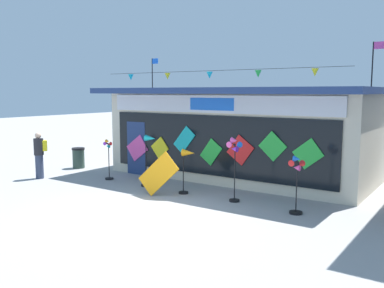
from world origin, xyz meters
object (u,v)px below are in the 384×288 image
at_px(wind_spinner_center_left, 187,161).
at_px(wind_spinner_left, 149,153).
at_px(wind_spinner_center_right, 234,156).
at_px(person_near_camera, 39,154).
at_px(kite_shop_building, 243,131).
at_px(display_kite_on_ground, 158,174).
at_px(wind_spinner_right, 296,177).
at_px(wind_spinner_far_left, 108,157).
at_px(trash_bin, 78,158).

bearing_deg(wind_spinner_center_left, wind_spinner_left, 175.65).
height_order(wind_spinner_center_right, person_near_camera, wind_spinner_center_right).
relative_size(kite_shop_building, display_kite_on_ground, 7.68).
relative_size(wind_spinner_left, wind_spinner_right, 1.13).
xyz_separation_m(person_near_camera, display_kite_on_ground, (5.20, 0.41, -0.20)).
bearing_deg(wind_spinner_center_right, display_kite_on_ground, -160.82).
relative_size(wind_spinner_far_left, wind_spinner_right, 0.95).
xyz_separation_m(wind_spinner_far_left, person_near_camera, (-2.18, -1.28, 0.06)).
xyz_separation_m(wind_spinner_far_left, wind_spinner_center_left, (3.58, -0.17, 0.20)).
bearing_deg(kite_shop_building, person_near_camera, -140.39).
bearing_deg(display_kite_on_ground, wind_spinner_far_left, 163.85).
bearing_deg(person_near_camera, trash_bin, 130.02).
xyz_separation_m(kite_shop_building, display_kite_on_ground, (-0.52, -4.33, -0.97)).
bearing_deg(wind_spinner_right, trash_bin, 173.12).
distance_m(kite_shop_building, wind_spinner_far_left, 5.02).
relative_size(wind_spinner_left, person_near_camera, 1.02).
height_order(wind_spinner_center_left, wind_spinner_right, wind_spinner_right).
relative_size(wind_spinner_far_left, trash_bin, 1.73).
bearing_deg(trash_bin, wind_spinner_left, -11.54).
bearing_deg(wind_spinner_left, wind_spinner_center_right, -1.35).
height_order(kite_shop_building, display_kite_on_ground, kite_shop_building).
distance_m(wind_spinner_center_left, person_near_camera, 5.87).
relative_size(wind_spinner_far_left, wind_spinner_center_right, 0.78).
relative_size(kite_shop_building, trash_bin, 11.60).
distance_m(kite_shop_building, wind_spinner_center_right, 3.95).
height_order(kite_shop_building, wind_spinner_left, kite_shop_building).
relative_size(wind_spinner_far_left, wind_spinner_center_left, 1.03).
height_order(person_near_camera, trash_bin, person_near_camera).
height_order(wind_spinner_center_left, display_kite_on_ground, wind_spinner_center_left).
bearing_deg(wind_spinner_center_left, trash_bin, 170.30).
height_order(wind_spinner_far_left, trash_bin, wind_spinner_far_left).
height_order(wind_spinner_far_left, display_kite_on_ground, wind_spinner_far_left).
xyz_separation_m(wind_spinner_left, trash_bin, (-4.63, 0.95, -0.70)).
bearing_deg(trash_bin, wind_spinner_right, -6.88).
relative_size(wind_spinner_right, display_kite_on_ground, 1.20).
distance_m(wind_spinner_center_left, wind_spinner_right, 3.50).
relative_size(wind_spinner_left, trash_bin, 2.05).
bearing_deg(wind_spinner_center_right, trash_bin, 172.59).
bearing_deg(person_near_camera, kite_shop_building, 66.70).
bearing_deg(trash_bin, kite_shop_building, 22.33).
relative_size(wind_spinner_left, wind_spinner_center_left, 1.23).
bearing_deg(person_near_camera, wind_spinner_center_left, 38.00).
relative_size(wind_spinner_center_left, wind_spinner_center_right, 0.76).
distance_m(wind_spinner_center_left, trash_bin, 6.38).
height_order(wind_spinner_center_right, wind_spinner_right, wind_spinner_center_right).
bearing_deg(wind_spinner_center_right, wind_spinner_left, 178.65).
distance_m(wind_spinner_far_left, display_kite_on_ground, 3.15).
distance_m(wind_spinner_left, wind_spinner_center_left, 1.63).
bearing_deg(kite_shop_building, wind_spinner_right, -46.58).
relative_size(wind_spinner_center_left, person_near_camera, 0.84).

